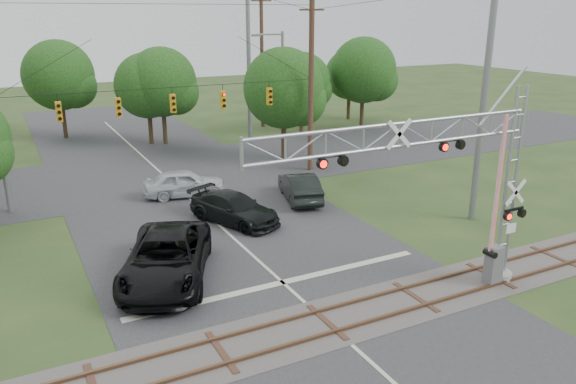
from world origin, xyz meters
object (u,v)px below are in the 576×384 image
sedan_silver (185,183)px  car_dark (234,208)px  traffic_signal_span (188,97)px  streetlight (280,89)px  crossing_gantry (446,176)px  pickup_black (166,258)px

sedan_silver → car_dark: bearing=-157.3°
traffic_signal_span → streetlight: 9.31m
sedan_silver → streetlight: 11.81m
crossing_gantry → streetlight: streetlight is taller
car_dark → streetlight: size_ratio=0.57×
sedan_silver → streetlight: streetlight is taller
crossing_gantry → car_dark: size_ratio=2.25×
car_dark → streetlight: (8.36, 11.23, 4.41)m
car_dark → sedan_silver: 5.53m
crossing_gantry → pickup_black: 11.49m
crossing_gantry → pickup_black: bearing=143.9°
streetlight → traffic_signal_span: bearing=-153.7°
car_dark → streetlight: 14.68m
traffic_signal_span → pickup_black: size_ratio=2.77×
pickup_black → sedan_silver: 11.11m
pickup_black → sedan_silver: (4.01, 10.36, -0.15)m
traffic_signal_span → car_dark: traffic_signal_span is taller
traffic_signal_span → streetlight: size_ratio=2.09×
crossing_gantry → streetlight: 22.96m
car_dark → sedan_silver: sedan_silver is taller
sedan_silver → traffic_signal_span: bearing=-18.5°
crossing_gantry → sedan_silver: bearing=105.7°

